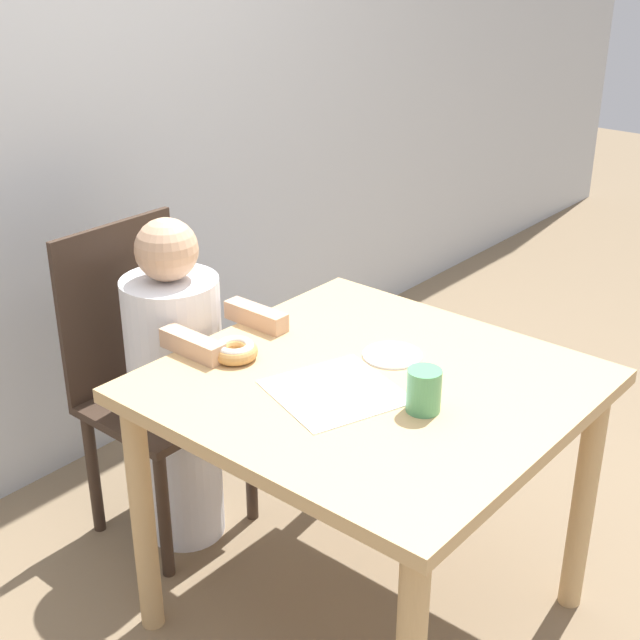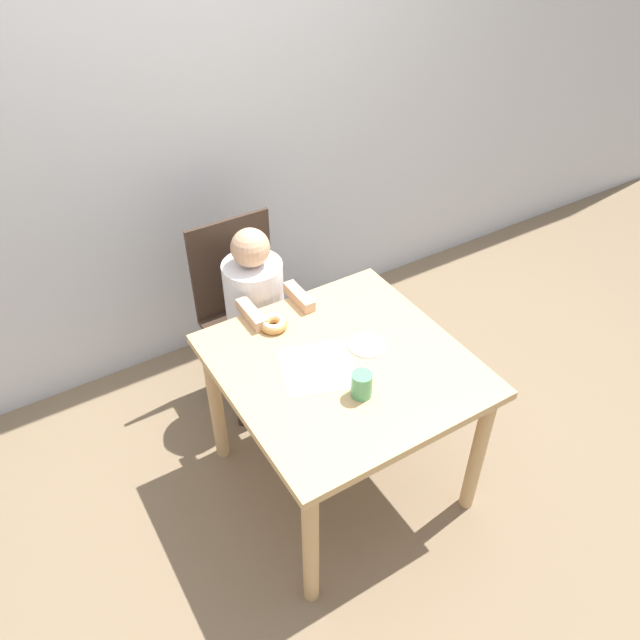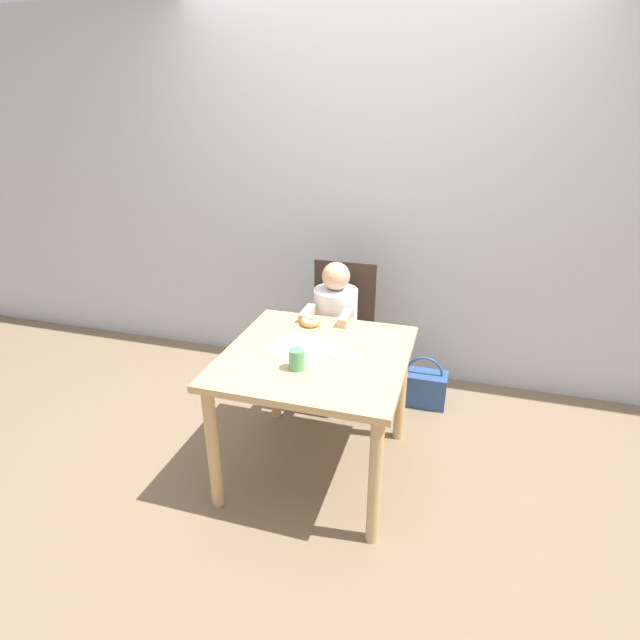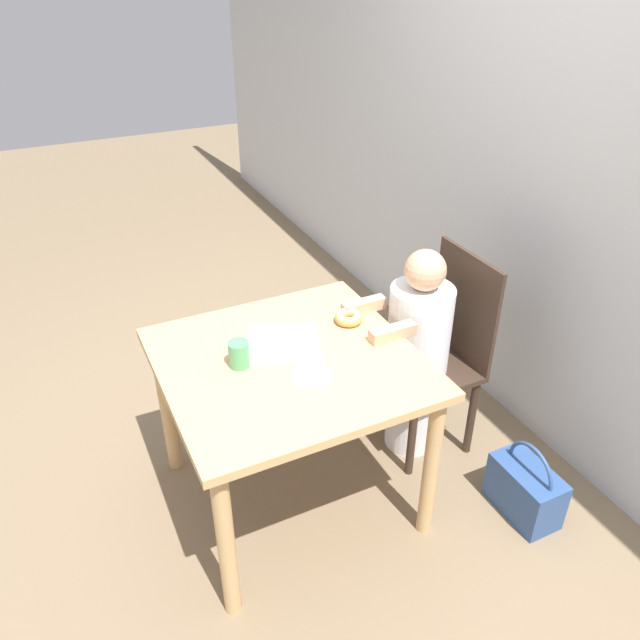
% 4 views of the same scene
% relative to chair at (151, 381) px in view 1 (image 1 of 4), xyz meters
% --- Properties ---
extents(ground_plane, '(12.00, 12.00, 0.00)m').
position_rel_chair_xyz_m(ground_plane, '(0.07, -0.74, -0.47)').
color(ground_plane, '#7A664C').
extents(wall_back, '(8.00, 0.05, 2.50)m').
position_rel_chair_xyz_m(wall_back, '(0.07, 0.48, 0.78)').
color(wall_back, silver).
rests_on(wall_back, ground_plane).
extents(dining_table, '(0.90, 0.93, 0.71)m').
position_rel_chair_xyz_m(dining_table, '(0.07, -0.74, 0.13)').
color(dining_table, tan).
rests_on(dining_table, ground_plane).
extents(chair, '(0.41, 0.38, 0.93)m').
position_rel_chair_xyz_m(chair, '(0.00, 0.00, 0.00)').
color(chair, '#38281E').
rests_on(chair, ground_plane).
extents(child_figure, '(0.28, 0.44, 0.99)m').
position_rel_chair_xyz_m(child_figure, '(0.00, -0.12, 0.02)').
color(child_figure, white).
rests_on(child_figure, ground_plane).
extents(donut, '(0.11, 0.11, 0.04)m').
position_rel_chair_xyz_m(donut, '(-0.06, -0.42, 0.26)').
color(donut, tan).
rests_on(donut, dining_table).
extents(napkin, '(0.35, 0.35, 0.00)m').
position_rel_chair_xyz_m(napkin, '(-0.03, -0.72, 0.24)').
color(napkin, white).
rests_on(napkin, dining_table).
extents(handbag, '(0.30, 0.17, 0.35)m').
position_rel_chair_xyz_m(handbag, '(0.56, 0.08, -0.35)').
color(handbag, '#2D4C84').
rests_on(handbag, ground_plane).
extents(cup, '(0.08, 0.08, 0.10)m').
position_rel_chair_xyz_m(cup, '(0.03, -0.92, 0.29)').
color(cup, '#519E66').
rests_on(cup, dining_table).
extents(plate, '(0.15, 0.15, 0.01)m').
position_rel_chair_xyz_m(plate, '(0.20, -0.71, 0.24)').
color(plate, white).
rests_on(plate, dining_table).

